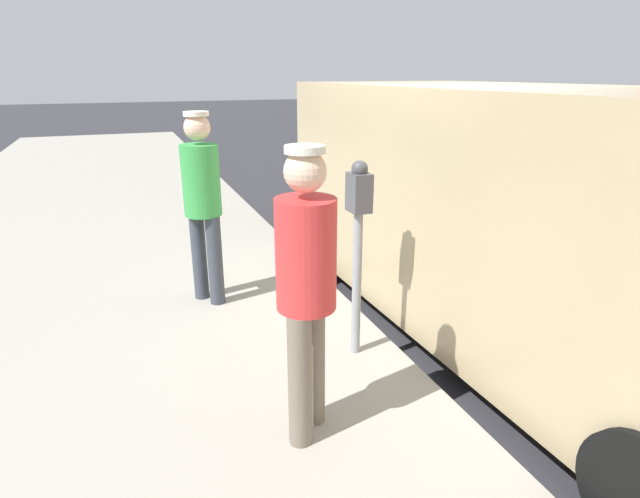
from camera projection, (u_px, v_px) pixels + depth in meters
name	position (u px, v px, depth m)	size (l,w,h in m)	color
ground_plane	(441.00, 303.00, 5.30)	(80.00, 80.00, 0.00)	#2D2D33
sidewalk_slab	(67.00, 362.00, 4.07)	(5.00, 32.00, 0.15)	#9E998E
parking_meter_near	(358.00, 227.00, 3.75)	(0.14, 0.18, 1.52)	gray
pedestrian_in_green	(202.00, 197.00, 4.67)	(0.34, 0.34, 1.78)	#383D47
pedestrian_in_red	(306.00, 280.00, 2.86)	(0.34, 0.34, 1.75)	#726656
parked_van	(519.00, 211.00, 4.29)	(2.25, 5.25, 2.15)	tan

